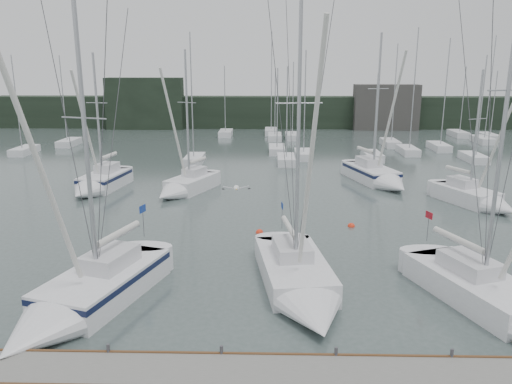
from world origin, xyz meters
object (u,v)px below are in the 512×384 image
Objects in this scene: sailboat_near_right at (511,308)px; sailboat_mid_e at (479,200)px; buoy_a at (259,233)px; buoy_b at (351,226)px; sailboat_mid_b at (183,187)px; sailboat_near_left at (79,301)px; sailboat_near_center at (302,288)px; sailboat_mid_d at (379,177)px; sailboat_mid_a at (98,184)px.

sailboat_mid_e is (5.53, 16.83, -0.01)m from sailboat_near_right.
buoy_b is (5.93, 1.40, 0.00)m from buoy_a.
sailboat_mid_b reaches higher than buoy_b.
sailboat_near_left reaches higher than sailboat_mid_e.
sailboat_mid_e is 11.17m from buoy_b.
sailboat_mid_d is (8.10, 21.96, 0.11)m from sailboat_near_center.
sailboat_near_right reaches higher than sailboat_near_left.
sailboat_near_center is at bearing 148.03° from sailboat_near_right.
sailboat_near_left reaches higher than sailboat_mid_b.
sailboat_mid_a is (-6.13, 20.62, 0.01)m from sailboat_near_left.
sailboat_near_right reaches higher than sailboat_mid_d.
sailboat_mid_d reaches higher than sailboat_mid_a.
sailboat_near_center is at bearing -76.89° from buoy_a.
sailboat_mid_b is at bearing 4.26° from sailboat_mid_a.
sailboat_near_center reaches higher than sailboat_near_left.
sailboat_near_right is at bearing -45.50° from buoy_a.
sailboat_near_right is 1.30× the size of sailboat_mid_b.
sailboat_mid_a is 16.83m from buoy_a.
sailboat_mid_d is at bearing 70.49° from sailboat_near_right.
sailboat_near_center reaches higher than buoy_a.
sailboat_near_center is at bearing -41.39° from sailboat_mid_a.
sailboat_mid_d is at bearing 36.21° from sailboat_mid_b.
sailboat_mid_d is (16.53, 3.62, 0.08)m from sailboat_mid_b.
sailboat_mid_e is (13.94, 15.08, 0.02)m from sailboat_near_center.
sailboat_near_center reaches higher than sailboat_mid_a.
sailboat_mid_e is at bearing 38.93° from sailboat_near_center.
sailboat_near_right is at bearing -31.60° from sailboat_mid_a.
sailboat_near_center is 1.38× the size of sailboat_mid_e.
sailboat_mid_a is at bearing -161.08° from sailboat_mid_b.
sailboat_mid_b is at bearing 106.36° from sailboat_near_center.
sailboat_mid_a is 1.12× the size of sailboat_mid_e.
buoy_b is at bearing -14.76° from sailboat_mid_a.
sailboat_mid_a is at bearing 118.95° from sailboat_near_right.
buoy_b is at bearing 13.30° from buoy_a.
buoy_a is 1.00× the size of buoy_b.
sailboat_mid_a is 23.87m from sailboat_mid_d.
buoy_a is at bearing -166.70° from buoy_b.
sailboat_near_center is 0.93× the size of sailboat_near_right.
sailboat_mid_e is at bearing 53.06° from sailboat_near_left.
buoy_a is at bearing 114.25° from sailboat_near_right.
sailboat_mid_a is 25.26× the size of buoy_a.
sailboat_mid_a reaches higher than sailboat_mid_e.
sailboat_mid_d is at bearing 61.43° from sailboat_near_center.
sailboat_near_left is 0.88× the size of sailboat_near_right.
sailboat_mid_d is (17.55, 23.62, 0.02)m from sailboat_near_left.
sailboat_near_left is at bearing -168.48° from sailboat_mid_e.
sailboat_near_center is at bearing -41.45° from sailboat_mid_b.
buoy_b is at bearing 59.49° from sailboat_near_left.
sailboat_near_center is 24.54m from sailboat_mid_a.
sailboat_mid_d is at bearing 52.03° from buoy_a.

